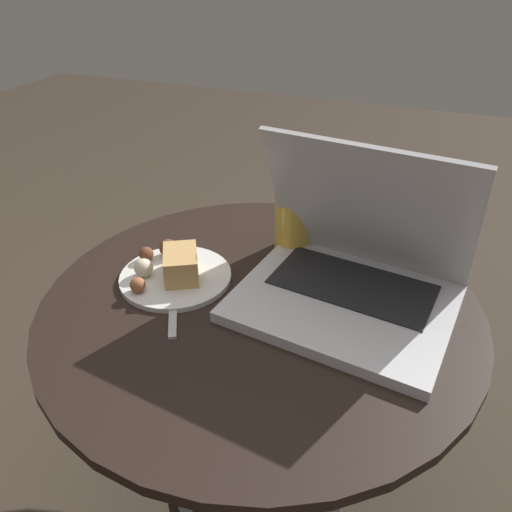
# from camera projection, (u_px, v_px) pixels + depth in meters

# --- Properties ---
(ground_plane) EXTENTS (6.00, 6.00, 0.00)m
(ground_plane) POSITION_uv_depth(u_px,v_px,m) (259.00, 482.00, 1.05)
(ground_plane) COLOR #382D23
(table) EXTENTS (0.70, 0.70, 0.48)m
(table) POSITION_uv_depth(u_px,v_px,m) (260.00, 351.00, 0.85)
(table) COLOR black
(table) RESTS_ON ground_plane
(laptop) EXTENTS (0.35, 0.30, 0.26)m
(laptop) POSITION_uv_depth(u_px,v_px,m) (352.00, 271.00, 0.77)
(laptop) COLOR silver
(laptop) RESTS_ON table
(beer_glass) EXTENTS (0.07, 0.07, 0.19)m
(beer_glass) POSITION_uv_depth(u_px,v_px,m) (293.00, 203.00, 0.88)
(beer_glass) COLOR gold
(beer_glass) RESTS_ON table
(snack_plate) EXTENTS (0.19, 0.19, 0.06)m
(snack_plate) POSITION_uv_depth(u_px,v_px,m) (174.00, 270.00, 0.83)
(snack_plate) COLOR silver
(snack_plate) RESTS_ON table
(fork) EXTENTS (0.10, 0.17, 0.01)m
(fork) POSITION_uv_depth(u_px,v_px,m) (174.00, 294.00, 0.80)
(fork) COLOR #B2B2B7
(fork) RESTS_ON table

